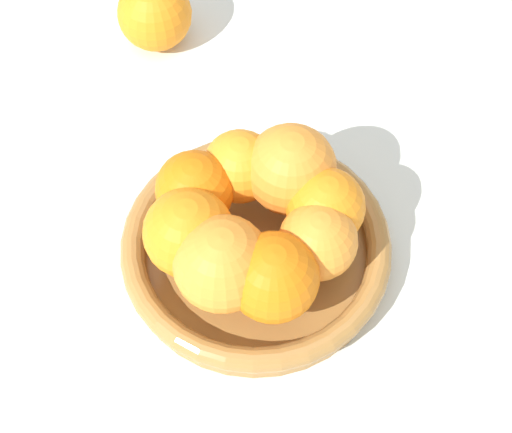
# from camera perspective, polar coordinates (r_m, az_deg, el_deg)

# --- Properties ---
(ground_plane) EXTENTS (4.00, 4.00, 0.00)m
(ground_plane) POSITION_cam_1_polar(r_m,az_deg,el_deg) (0.78, 0.00, -2.86)
(ground_plane) COLOR silver
(fruit_bowl) EXTENTS (0.24, 0.24, 0.04)m
(fruit_bowl) POSITION_cam_1_polar(r_m,az_deg,el_deg) (0.76, 0.00, -2.18)
(fruit_bowl) COLOR #A57238
(fruit_bowl) RESTS_ON ground_plane
(orange_pile) EXTENTS (0.18, 0.19, 0.08)m
(orange_pile) POSITION_cam_1_polar(r_m,az_deg,el_deg) (0.72, -0.13, -0.27)
(orange_pile) COLOR orange
(orange_pile) RESTS_ON fruit_bowl
(stray_orange) EXTENTS (0.08, 0.08, 0.08)m
(stray_orange) POSITION_cam_1_polar(r_m,az_deg,el_deg) (0.92, -6.77, 13.28)
(stray_orange) COLOR orange
(stray_orange) RESTS_ON ground_plane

